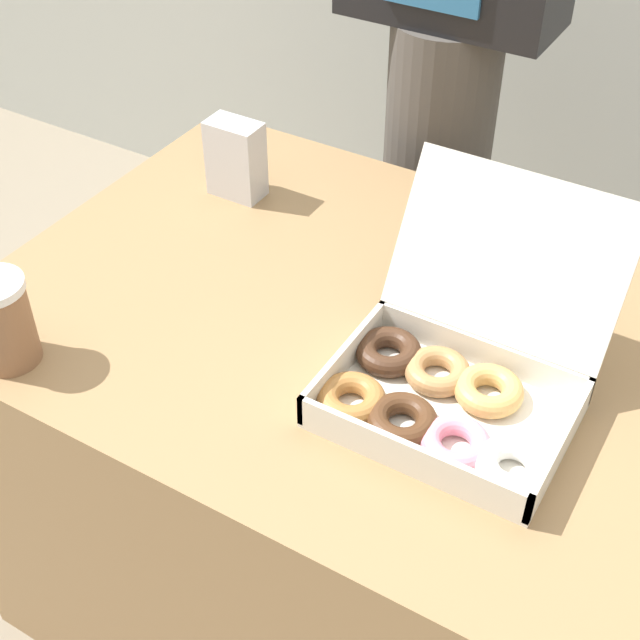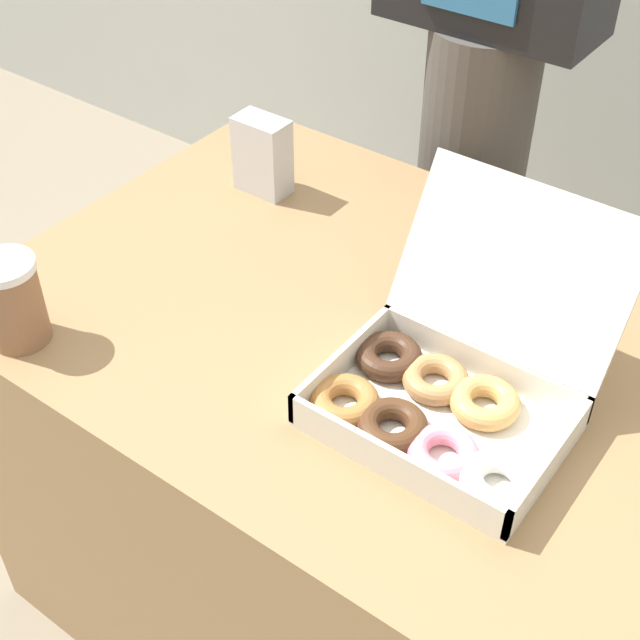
% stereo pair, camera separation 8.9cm
% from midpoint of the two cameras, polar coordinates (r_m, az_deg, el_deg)
% --- Properties ---
extents(ground_plane, '(14.00, 14.00, 0.00)m').
position_cam_midpoint_polar(ground_plane, '(1.85, 0.26, -16.89)').
color(ground_plane, gray).
extents(table, '(1.08, 0.80, 0.72)m').
position_cam_midpoint_polar(table, '(1.56, 0.30, -9.71)').
color(table, '#99754C').
rests_on(table, ground_plane).
extents(donut_box, '(0.33, 0.33, 0.25)m').
position_cam_midpoint_polar(donut_box, '(1.14, 5.98, -4.12)').
color(donut_box, silver).
rests_on(donut_box, table).
extents(coffee_cup, '(0.09, 0.09, 0.13)m').
position_cam_midpoint_polar(coffee_cup, '(1.27, -21.64, -0.15)').
color(coffee_cup, '#8C6042').
rests_on(coffee_cup, table).
extents(napkin_holder, '(0.09, 0.06, 0.14)m').
position_cam_midpoint_polar(napkin_holder, '(1.54, -7.09, 10.15)').
color(napkin_holder, silver).
rests_on(napkin_holder, table).
extents(person_customer, '(0.39, 0.21, 1.74)m').
position_cam_midpoint_polar(person_customer, '(1.69, 6.81, 19.08)').
color(person_customer, '#4C4742').
rests_on(person_customer, ground_plane).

